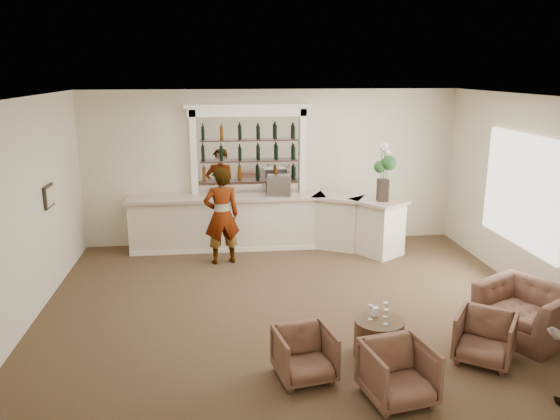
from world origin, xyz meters
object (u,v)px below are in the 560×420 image
object	(u,v)px
cocktail_table	(379,337)
sommelier	(222,216)
bar_counter	(267,222)
armchair_right	(485,338)
armchair_left	(305,354)
armchair_center	(398,373)
espresso_machine	(279,186)
flower_vase	(384,168)
armchair_far	(526,312)

from	to	relation	value
cocktail_table	sommelier	bearing A→B (deg)	117.53
bar_counter	armchair_right	xyz separation A→B (m)	(2.37, -4.94, -0.25)
armchair_right	bar_counter	bearing A→B (deg)	151.90
sommelier	armchair_left	world-z (taller)	sommelier
bar_counter	armchair_center	distance (m)	5.74
armchair_right	espresso_machine	size ratio (longest dim) A/B	1.49
sommelier	flower_vase	xyz separation A→B (m)	(3.21, 0.09, 0.84)
armchair_far	armchair_right	bearing A→B (deg)	-87.53
sommelier	armchair_far	world-z (taller)	sommelier
flower_vase	bar_counter	bearing A→B (deg)	162.90
armchair_right	armchair_center	bearing A→B (deg)	-116.68
bar_counter	flower_vase	world-z (taller)	flower_vase
armchair_left	flower_vase	distance (m)	5.15
sommelier	armchair_left	bearing A→B (deg)	90.86
cocktail_table	armchair_right	distance (m)	1.35
armchair_right	flower_vase	distance (m)	4.49
cocktail_table	flower_vase	size ratio (longest dim) A/B	0.56
flower_vase	armchair_left	bearing A→B (deg)	-117.37
espresso_machine	cocktail_table	bearing A→B (deg)	-72.82
bar_counter	armchair_far	xyz separation A→B (m)	(3.26, -4.38, -0.20)
armchair_center	armchair_right	size ratio (longest dim) A/B	1.05
bar_counter	armchair_left	distance (m)	5.08
cocktail_table	flower_vase	world-z (taller)	flower_vase
sommelier	armchair_center	xyz separation A→B (m)	(1.93, -4.87, -0.61)
armchair_right	espresso_machine	xyz separation A→B (m)	(-2.12, 4.95, 1.02)
sommelier	armchair_right	xyz separation A→B (m)	(3.32, -4.16, -0.63)
armchair_left	espresso_machine	world-z (taller)	espresso_machine
armchair_left	sommelier	bearing A→B (deg)	91.58
armchair_right	armchair_far	xyz separation A→B (m)	(0.88, 0.56, 0.05)
bar_counter	armchair_center	xyz separation A→B (m)	(0.98, -5.65, -0.23)
sommelier	armchair_right	world-z (taller)	sommelier
sommelier	cocktail_table	bearing A→B (deg)	106.03
armchair_center	armchair_right	bearing A→B (deg)	16.48
cocktail_table	armchair_left	world-z (taller)	armchair_left
bar_counter	sommelier	distance (m)	1.29
armchair_far	espresso_machine	distance (m)	5.40
cocktail_table	espresso_machine	distance (m)	4.84
bar_counter	armchair_left	world-z (taller)	bar_counter
armchair_far	flower_vase	xyz separation A→B (m)	(-1.00, 3.68, 1.42)
cocktail_table	armchair_center	size ratio (longest dim) A/B	0.87
espresso_machine	armchair_left	bearing A→B (deg)	-85.61
armchair_far	espresso_machine	xyz separation A→B (m)	(-3.01, 4.38, 0.98)
sommelier	espresso_machine	distance (m)	1.49
sommelier	armchair_left	xyz separation A→B (m)	(0.94, -4.29, -0.64)
bar_counter	espresso_machine	distance (m)	0.82
sommelier	espresso_machine	xyz separation A→B (m)	(1.20, 0.79, 0.40)
armchair_right	flower_vase	size ratio (longest dim) A/B	0.61
armchair_right	armchair_left	bearing A→B (deg)	-140.49
cocktail_table	armchair_left	distance (m)	1.16
armchair_left	armchair_right	distance (m)	2.39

